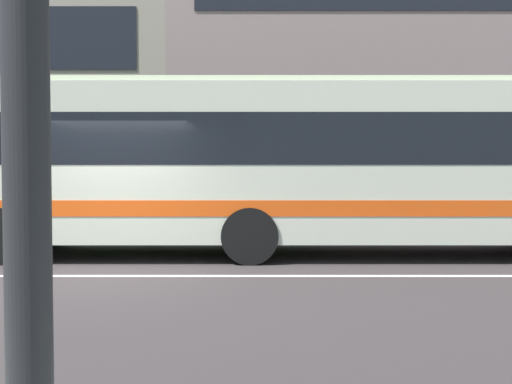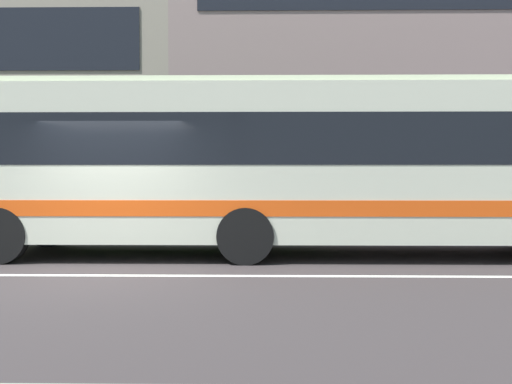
# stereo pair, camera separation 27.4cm
# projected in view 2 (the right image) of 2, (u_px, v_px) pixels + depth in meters

# --- Properties ---
(ground_plane) EXTENTS (160.00, 160.00, 0.00)m
(ground_plane) POSITION_uv_depth(u_px,v_px,m) (94.00, 276.00, 9.62)
(ground_plane) COLOR #363030
(lane_centre_line) EXTENTS (60.00, 0.16, 0.01)m
(lane_centre_line) POSITION_uv_depth(u_px,v_px,m) (94.00, 275.00, 9.62)
(lane_centre_line) COLOR silver
(lane_centre_line) RESTS_ON ground_plane
(hedge_row_far) EXTENTS (15.71, 1.10, 1.07)m
(hedge_row_far) POSITION_uv_depth(u_px,v_px,m) (17.00, 213.00, 15.69)
(hedge_row_far) COLOR #25551B
(hedge_row_far) RESTS_ON ground_plane
(apartment_block_right) EXTENTS (23.39, 10.35, 13.95)m
(apartment_block_right) POSITION_uv_depth(u_px,v_px,m) (481.00, 36.00, 24.51)
(apartment_block_right) COLOR gray
(apartment_block_right) RESTS_ON ground_plane
(transit_bus) EXTENTS (12.23, 2.69, 3.31)m
(transit_bus) POSITION_uv_depth(u_px,v_px,m) (287.00, 161.00, 11.84)
(transit_bus) COLOR beige
(transit_bus) RESTS_ON ground_plane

